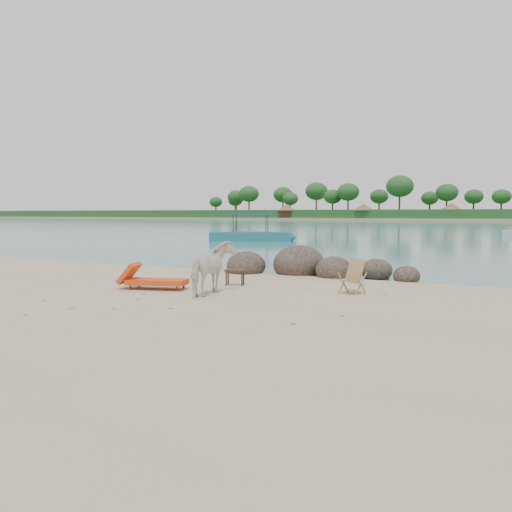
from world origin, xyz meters
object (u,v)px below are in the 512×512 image
(boulders, at_px, (305,267))
(cow, at_px, (213,269))
(boat_near, at_px, (251,218))
(side_table, at_px, (235,278))
(lounge_chair, at_px, (157,279))
(deck_chair, at_px, (352,278))

(boulders, xyz_separation_m, cow, (-0.41, -5.24, 0.43))
(cow, xyz_separation_m, boat_near, (-11.39, 23.45, 1.03))
(cow, relative_size, side_table, 2.85)
(boulders, distance_m, cow, 5.27)
(boat_near, bearing_deg, cow, -84.00)
(boulders, distance_m, lounge_chair, 5.63)
(boulders, bearing_deg, boat_near, 122.96)
(side_table, relative_size, deck_chair, 0.65)
(lounge_chair, xyz_separation_m, deck_chair, (4.92, 1.73, 0.13))
(boulders, bearing_deg, cow, -94.53)
(deck_chair, bearing_deg, boulders, 156.02)
(lounge_chair, xyz_separation_m, boat_near, (-9.57, 23.38, 1.41))
(cow, distance_m, deck_chair, 3.59)
(side_table, bearing_deg, lounge_chair, -151.54)
(cow, distance_m, side_table, 1.77)
(boat_near, bearing_deg, side_table, -82.94)
(cow, distance_m, lounge_chair, 1.86)
(boulders, relative_size, cow, 4.05)
(boulders, height_order, lounge_chair, boulders)
(lounge_chair, relative_size, boat_near, 0.29)
(deck_chair, xyz_separation_m, boat_near, (-14.49, 21.65, 1.28))
(cow, relative_size, deck_chair, 1.84)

